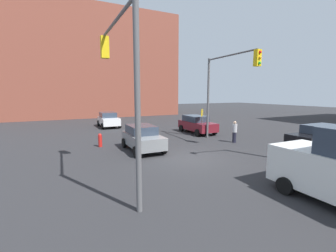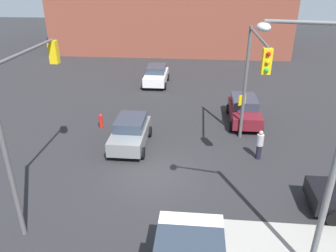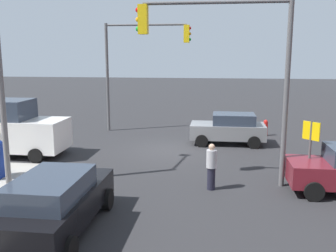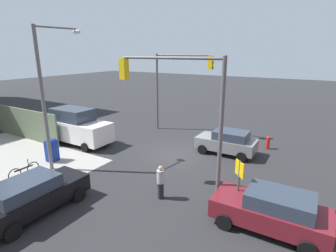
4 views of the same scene
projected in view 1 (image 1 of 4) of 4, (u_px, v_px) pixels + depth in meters
ground_plane at (189, 158)px, 13.06m from camera, size 120.00×120.00×0.00m
building_brick_west at (87, 67)px, 39.62m from camera, size 16.00×28.00×16.70m
traffic_signal_nw_corner at (225, 81)px, 16.52m from camera, size 5.34×0.36×6.50m
traffic_signal_se_corner at (120, 68)px, 8.20m from camera, size 5.17×0.36×6.50m
warning_sign_two_way at (202, 117)px, 19.59m from camera, size 0.48×0.48×2.40m
fire_hydrant at (100, 140)px, 15.65m from camera, size 0.26×0.26×0.94m
coupe_white at (108, 119)px, 24.90m from camera, size 3.98×2.02×1.62m
sedan_maroon at (197, 124)px, 21.14m from camera, size 4.23×2.02×1.62m
coupe_gray at (142, 138)px, 14.66m from camera, size 3.87×2.02×1.62m
hatchback_black at (319, 137)px, 14.98m from camera, size 2.02×4.47×1.62m
pedestrian_crossing at (235, 132)px, 16.94m from camera, size 0.36×0.36×1.64m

